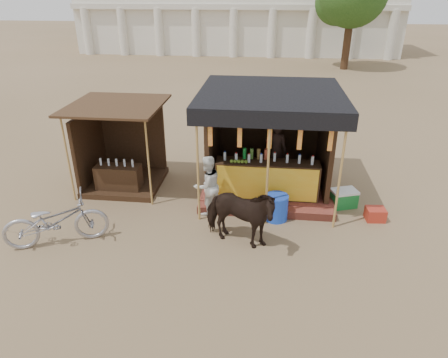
% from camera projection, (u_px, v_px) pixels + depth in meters
% --- Properties ---
extents(ground, '(120.00, 120.00, 0.00)m').
position_uv_depth(ground, '(216.00, 260.00, 8.31)').
color(ground, '#846B4C').
rests_on(ground, ground).
extents(main_stall, '(3.60, 3.61, 2.78)m').
position_uv_depth(main_stall, '(268.00, 155.00, 10.76)').
color(main_stall, '#984232').
rests_on(main_stall, ground).
extents(secondary_stall, '(2.40, 2.40, 2.38)m').
position_uv_depth(secondary_stall, '(118.00, 156.00, 11.15)').
color(secondary_stall, '#382014').
rests_on(secondary_stall, ground).
extents(cow, '(1.86, 1.26, 1.44)m').
position_uv_depth(cow, '(239.00, 216.00, 8.50)').
color(cow, black).
rests_on(cow, ground).
extents(motorbike, '(2.31, 1.56, 1.15)m').
position_uv_depth(motorbike, '(56.00, 221.00, 8.61)').
color(motorbike, '#9E9EA6').
rests_on(motorbike, ground).
extents(bystander, '(0.93, 0.92, 1.52)m').
position_uv_depth(bystander, '(207.00, 185.00, 9.71)').
color(bystander, white).
rests_on(bystander, ground).
extents(blue_barrel, '(0.64, 0.64, 0.64)m').
position_uv_depth(blue_barrel, '(276.00, 207.00, 9.64)').
color(blue_barrel, blue).
rests_on(blue_barrel, ground).
extents(red_crate, '(0.47, 0.40, 0.31)m').
position_uv_depth(red_crate, '(375.00, 214.00, 9.66)').
color(red_crate, '#A72B1B').
rests_on(red_crate, ground).
extents(cooler, '(0.75, 0.62, 0.46)m').
position_uv_depth(cooler, '(344.00, 198.00, 10.23)').
color(cooler, '#1B7D32').
rests_on(cooler, ground).
extents(background_building, '(26.00, 7.45, 8.18)m').
position_uv_depth(background_building, '(238.00, 1.00, 33.55)').
color(background_building, silver).
rests_on(background_building, ground).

